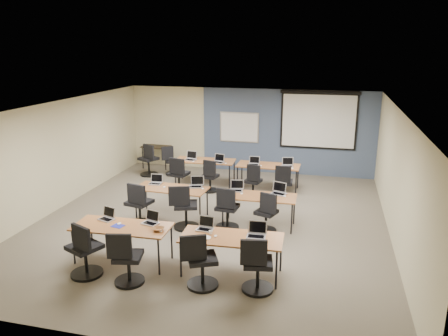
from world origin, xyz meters
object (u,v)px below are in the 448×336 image
(training_table_back_left, at_px, (205,162))
(task_chair_10, at_px, (253,183))
(laptop_0, at_px, (107,216))
(task_chair_1, at_px, (126,262))
(laptop_10, at_px, (254,163))
(laptop_11, at_px, (287,164))
(projector_screen, at_px, (319,117))
(laptop_9, at_px, (219,160))
(laptop_6, at_px, (236,188))
(spare_chair_a, at_px, (171,163))
(training_table_back_right, at_px, (268,167))
(training_table_front_left, at_px, (122,228))
(training_table_front_right, at_px, (232,239))
(task_chair_4, at_px, (139,208))
(training_table_mid_right, at_px, (259,198))
(task_chair_11, at_px, (283,186))
(laptop_5, at_px, (196,184))
(utility_table, at_px, (156,149))
(training_table_mid_left, at_px, (171,190))
(laptop_2, at_px, (205,226))
(task_chair_2, at_px, (200,265))
(task_chair_9, at_px, (210,179))
(task_chair_0, at_px, (85,254))
(laptop_4, at_px, (156,181))
(task_chair_7, at_px, (267,216))
(laptop_8, at_px, (191,158))
(laptop_1, at_px, (151,220))
(spare_chair_b, at_px, (149,162))
(task_chair_5, at_px, (185,210))
(whiteboard, at_px, (239,127))
(task_chair_6, at_px, (227,212))
(task_chair_8, at_px, (178,178))
(laptop_7, at_px, (279,191))
(task_chair_3, at_px, (257,269))
(laptop_3, at_px, (257,233))

(training_table_back_left, bearing_deg, task_chair_10, -30.29)
(laptop_0, height_order, task_chair_1, task_chair_1)
(laptop_10, xyz_separation_m, laptop_11, (0.94, 0.05, 0.00))
(projector_screen, xyz_separation_m, laptop_9, (-2.72, -1.77, -1.10))
(laptop_6, bearing_deg, task_chair_1, -122.17)
(laptop_9, relative_size, spare_chair_a, 0.33)
(projector_screen, bearing_deg, training_table_back_right, -126.49)
(training_table_front_left, xyz_separation_m, task_chair_10, (1.75, 4.24, -0.30))
(training_table_front_left, relative_size, training_table_back_left, 1.04)
(training_table_front_right, distance_m, task_chair_4, 3.05)
(training_table_mid_right, xyz_separation_m, training_table_back_left, (-2.10, 2.75, 0.00))
(laptop_0, bearing_deg, task_chair_11, 71.20)
(laptop_5, bearing_deg, task_chair_10, 39.47)
(utility_table, xyz_separation_m, spare_chair_a, (0.79, -0.67, -0.27))
(task_chair_4, bearing_deg, training_table_mid_left, 65.62)
(laptop_0, distance_m, laptop_2, 2.00)
(task_chair_2, xyz_separation_m, task_chair_9, (-1.23, 4.93, -0.04))
(task_chair_0, xyz_separation_m, task_chair_2, (2.10, 0.15, -0.01))
(laptop_4, bearing_deg, training_table_mid_left, -28.75)
(training_table_front_right, height_order, training_table_back_right, same)
(task_chair_7, height_order, laptop_8, laptop_8)
(laptop_1, distance_m, task_chair_9, 4.14)
(task_chair_4, height_order, spare_chair_b, task_chair_4)
(laptop_0, bearing_deg, task_chair_9, 95.96)
(task_chair_2, relative_size, task_chair_10, 1.08)
(training_table_back_left, height_order, task_chair_5, task_chair_5)
(task_chair_0, height_order, utility_table, task_chair_0)
(whiteboard, height_order, training_table_back_right, whiteboard)
(laptop_5, relative_size, task_chair_5, 0.30)
(training_table_front_right, height_order, laptop_4, laptop_4)
(training_table_front_left, bearing_deg, task_chair_6, 49.65)
(laptop_4, height_order, task_chair_8, task_chair_8)
(training_table_front_left, relative_size, training_table_front_right, 1.01)
(laptop_2, bearing_deg, laptop_0, -174.73)
(task_chair_6, bearing_deg, laptop_7, 34.70)
(laptop_6, relative_size, spare_chair_b, 0.30)
(whiteboard, bearing_deg, task_chair_6, -80.98)
(task_chair_6, xyz_separation_m, laptop_7, (1.08, 0.62, 0.38))
(task_chair_1, height_order, task_chair_9, task_chair_1)
(laptop_2, relative_size, task_chair_9, 0.31)
(training_table_front_right, relative_size, utility_table, 1.95)
(task_chair_4, distance_m, task_chair_7, 2.91)
(training_table_back_right, distance_m, laptop_2, 4.77)
(task_chair_1, height_order, laptop_2, task_chair_1)
(training_table_mid_right, height_order, laptop_5, laptop_5)
(laptop_1, bearing_deg, task_chair_3, -2.28)
(laptop_3, relative_size, task_chair_4, 0.32)
(laptop_6, height_order, laptop_8, laptop_8)
(laptop_6, bearing_deg, task_chair_9, 110.38)
(training_table_back_right, xyz_separation_m, laptop_3, (0.51, -4.81, 0.11))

